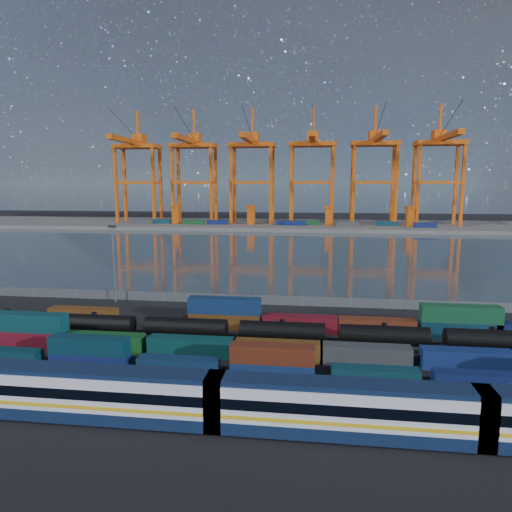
# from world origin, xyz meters

# --- Properties ---
(ground) EXTENTS (700.00, 700.00, 0.00)m
(ground) POSITION_xyz_m (0.00, 0.00, 0.00)
(ground) COLOR black
(ground) RESTS_ON ground
(harbor_water) EXTENTS (700.00, 700.00, 0.00)m
(harbor_water) POSITION_xyz_m (0.00, 105.00, 0.01)
(harbor_water) COLOR #2F3D44
(harbor_water) RESTS_ON ground
(far_quay) EXTENTS (700.00, 70.00, 2.00)m
(far_quay) POSITION_xyz_m (0.00, 210.00, 1.00)
(far_quay) COLOR #514F4C
(far_quay) RESTS_ON ground
(distant_mountains) EXTENTS (2470.00, 1100.00, 520.00)m
(distant_mountains) POSITION_xyz_m (63.02, 1600.00, 220.29)
(distant_mountains) COLOR #1E2630
(distant_mountains) RESTS_ON ground
(passenger_train) EXTENTS (79.82, 3.44, 5.89)m
(passenger_train) POSITION_xyz_m (15.54, -21.90, 2.96)
(passenger_train) COLOR silver
(passenger_train) RESTS_ON ground
(container_row_south) EXTENTS (138.04, 2.21, 4.70)m
(container_row_south) POSITION_xyz_m (7.68, -9.16, 1.91)
(container_row_south) COLOR #404145
(container_row_south) RESTS_ON ground
(container_row_mid) EXTENTS (142.16, 2.56, 5.45)m
(container_row_mid) POSITION_xyz_m (-8.15, -2.16, 1.59)
(container_row_mid) COLOR #46484B
(container_row_mid) RESTS_ON ground
(container_row_north) EXTENTS (141.50, 2.58, 5.49)m
(container_row_north) POSITION_xyz_m (13.57, 11.16, 1.92)
(container_row_north) COLOR navy
(container_row_north) RESTS_ON ground
(tanker_string) EXTENTS (106.76, 2.96, 4.23)m
(tanker_string) POSITION_xyz_m (-7.96, 3.77, 2.12)
(tanker_string) COLOR black
(tanker_string) RESTS_ON ground
(waterfront_fence) EXTENTS (160.12, 0.12, 2.20)m
(waterfront_fence) POSITION_xyz_m (-0.00, 28.00, 1.00)
(waterfront_fence) COLOR #595B5E
(waterfront_fence) RESTS_ON ground
(yard_light_mast) EXTENTS (1.60, 0.40, 16.60)m
(yard_light_mast) POSITION_xyz_m (-30.00, 26.00, 9.30)
(yard_light_mast) COLOR slate
(yard_light_mast) RESTS_ON ground
(gantry_cranes) EXTENTS (201.51, 50.90, 68.93)m
(gantry_cranes) POSITION_xyz_m (-7.50, 203.17, 42.25)
(gantry_cranes) COLOR #DB550F
(gantry_cranes) RESTS_ON ground
(quay_containers) EXTENTS (172.58, 10.99, 2.60)m
(quay_containers) POSITION_xyz_m (-11.00, 195.46, 3.30)
(quay_containers) COLOR navy
(quay_containers) RESTS_ON far_quay
(straddle_carriers) EXTENTS (140.00, 7.00, 11.10)m
(straddle_carriers) POSITION_xyz_m (-2.50, 200.00, 7.82)
(straddle_carriers) COLOR #DB550F
(straddle_carriers) RESTS_ON far_quay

